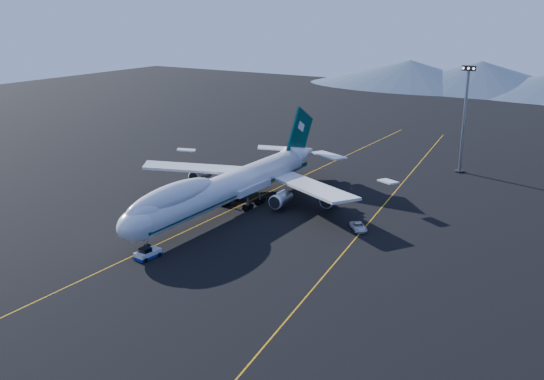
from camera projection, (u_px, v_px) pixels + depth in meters
The scene contains 7 objects.
ground at pixel (229, 211), 137.06m from camera, with size 500.00×500.00×0.00m, color black.
taxiway_line_main at pixel (229, 211), 137.06m from camera, with size 0.25×220.00×0.01m, color #CB880B.
taxiway_line_side at pixel (369, 222), 129.98m from camera, with size 0.25×200.00×0.01m, color #CB880B.
boeing_747 at pixel (228, 186), 135.39m from camera, with size 59.62×72.43×19.37m.
pushback_tug at pixel (148, 254), 111.40m from camera, with size 3.31×5.27×2.19m.
service_van at pixel (359, 227), 125.10m from camera, with size 2.52×5.47×1.52m, color silver.
floodlight_mast at pixel (464, 119), 164.80m from camera, with size 3.62×2.71×29.26m.
Camera 1 is at (76.97, -104.85, 44.56)m, focal length 40.00 mm.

